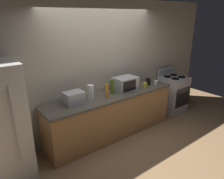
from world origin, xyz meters
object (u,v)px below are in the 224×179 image
Objects in this scene: bottle_olive_oil at (112,87)px; mug_yellow at (145,85)px; toaster_oven at (74,98)px; paper_towel_roll at (91,92)px; bottle_dish_soap at (107,91)px; mug_white at (156,82)px; cordless_phone at (148,81)px; microwave at (125,83)px; stove_range at (173,93)px.

bottle_olive_oil reaches higher than mug_yellow.
toaster_oven is 0.35m from paper_towel_roll.
mug_white is at bearing -0.63° from bottle_dish_soap.
cordless_phone is 0.99m from bottle_olive_oil.
microwave is at bearing -0.15° from paper_towel_roll.
microwave is 1.77× the size of bottle_dish_soap.
paper_towel_roll is 1.80× the size of cordless_phone.
cordless_phone is at bearing -2.36° from paper_towel_roll.
paper_towel_roll and bottle_dish_soap have the same top height.
mug_white is at bearing -4.88° from toaster_oven.
microwave reaches higher than cordless_phone.
toaster_oven is 1.26× the size of bottle_dish_soap.
microwave is at bearing 13.46° from bottle_dish_soap.
toaster_oven reaches higher than mug_yellow.
bottle_dish_soap is at bearing 179.37° from mug_white.
toaster_oven is 0.84m from bottle_olive_oil.
bottle_olive_oil reaches higher than microwave.
stove_range is at bearing 2.43° from bottle_dish_soap.
paper_towel_roll is 0.30m from bottle_dish_soap.
toaster_oven is at bearing 174.14° from mug_yellow.
paper_towel_roll is 1.64m from mug_white.
bottle_olive_oil reaches higher than bottle_dish_soap.
paper_towel_roll is 1.29m from mug_yellow.
stove_range is 11.13× the size of mug_white.
microwave is 1.20m from toaster_oven.
mug_yellow is at bearing -0.77° from bottle_dish_soap.
paper_towel_roll is at bearing -165.94° from cordless_phone.
bottle_dish_soap reaches higher than mug_white.
paper_towel_roll is (-2.46, 0.05, 0.57)m from stove_range.
bottle_dish_soap is at bearing -166.54° from microwave.
cordless_phone is 1.40× the size of mug_yellow.
bottle_olive_oil is at bearing 172.62° from mug_white.
stove_range is at bearing -1.12° from bottle_olive_oil.
mug_white is at bearing -5.55° from paper_towel_roll.
bottle_olive_oil is 2.96× the size of mug_white.
stove_range reaches higher than mug_white.
bottle_dish_soap is (0.61, -0.15, 0.03)m from toaster_oven.
stove_range reaches higher than mug_yellow.
paper_towel_roll is (0.34, -0.01, 0.03)m from toaster_oven.
bottle_dish_soap is (-2.20, -0.09, 0.57)m from stove_range.
microwave is (-1.61, 0.05, 0.57)m from stove_range.
bottle_dish_soap reaches higher than cordless_phone.
mug_white is (0.14, -0.10, -0.03)m from cordless_phone.
bottle_dish_soap is 2.52× the size of mug_yellow.
toaster_oven is at bearing -165.80° from cordless_phone.
paper_towel_roll is 1.00× the size of bottle_dish_soap.
mug_white is at bearing -0.22° from mug_yellow.
microwave and paper_towel_roll have the same top height.
microwave is 0.86m from paper_towel_roll.
toaster_oven is 1.18× the size of bottle_olive_oil.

